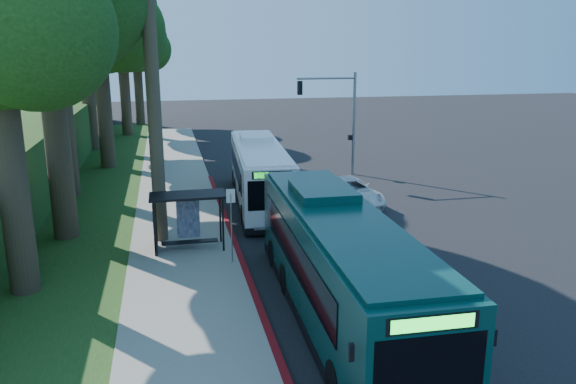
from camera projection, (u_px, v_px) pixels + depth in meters
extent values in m
plane|color=black|center=(326.00, 220.00, 28.66)|extent=(140.00, 140.00, 0.00)
cube|color=gray|center=(181.00, 229.00, 27.13)|extent=(4.50, 70.00, 0.12)
cube|color=maroon|center=(239.00, 254.00, 23.82)|extent=(0.25, 30.00, 0.13)
cube|color=#234719|center=(72.00, 208.00, 30.68)|extent=(8.00, 70.00, 0.06)
cube|color=black|center=(188.00, 195.00, 23.75)|extent=(3.20, 1.50, 0.10)
cube|color=black|center=(154.00, 227.00, 23.77)|extent=(0.06, 1.30, 2.20)
cube|color=navy|center=(188.00, 219.00, 24.72)|extent=(1.00, 0.12, 1.70)
cube|color=black|center=(190.00, 242.00, 24.16)|extent=(2.40, 0.40, 0.06)
cube|color=black|center=(156.00, 223.00, 24.35)|extent=(0.08, 0.08, 2.40)
cube|color=black|center=(220.00, 218.00, 24.93)|extent=(0.08, 0.08, 2.40)
cube|color=black|center=(155.00, 231.00, 23.21)|extent=(0.08, 0.08, 2.40)
cube|color=black|center=(223.00, 227.00, 23.79)|extent=(0.08, 0.08, 2.40)
cylinder|color=gray|center=(232.00, 230.00, 22.44)|extent=(0.06, 0.06, 3.00)
cube|color=white|center=(231.00, 196.00, 22.09)|extent=(0.35, 0.04, 0.55)
cylinder|color=gray|center=(354.00, 124.00, 38.24)|extent=(0.20, 0.20, 7.00)
cylinder|color=gray|center=(326.00, 78.00, 37.05)|extent=(4.00, 0.14, 0.14)
cube|color=black|center=(300.00, 88.00, 36.83)|extent=(0.30, 0.30, 0.90)
cube|color=black|center=(350.00, 137.00, 38.41)|extent=(0.25, 0.25, 0.35)
cylinder|color=#4C3F2D|center=(153.00, 98.00, 23.92)|extent=(0.60, 0.60, 13.00)
cylinder|color=#382B1E|center=(56.00, 125.00, 24.76)|extent=(1.10, 1.10, 10.50)
cylinder|color=#382B1E|center=(61.00, 95.00, 31.94)|extent=(1.18, 1.18, 11.90)
cylinder|color=#382B1E|center=(103.00, 101.00, 40.08)|extent=(1.06, 1.06, 9.80)
sphere|color=#1A4011|center=(96.00, 12.00, 38.58)|extent=(8.40, 8.40, 8.40)
sphere|color=#1A4011|center=(122.00, 29.00, 38.01)|extent=(5.88, 5.88, 5.88)
sphere|color=#1A4011|center=(78.00, 26.00, 39.87)|extent=(5.46, 5.46, 5.46)
cylinder|color=#382B1E|center=(87.00, 84.00, 47.06)|extent=(1.14, 1.14, 11.20)
sphere|color=#1A4011|center=(104.00, 14.00, 44.70)|extent=(6.72, 6.72, 6.72)
sphere|color=#1A4011|center=(62.00, 11.00, 46.82)|extent=(6.24, 6.24, 6.24)
cylinder|color=#382B1E|center=(125.00, 90.00, 55.41)|extent=(1.02, 1.02, 9.10)
sphere|color=#1A4011|center=(121.00, 31.00, 54.01)|extent=(8.00, 8.00, 8.00)
sphere|color=#1A4011|center=(138.00, 42.00, 53.47)|extent=(5.60, 5.60, 5.60)
sphere|color=#1A4011|center=(107.00, 39.00, 55.24)|extent=(5.20, 5.20, 5.20)
cylinder|color=#382B1E|center=(139.00, 88.00, 63.27)|extent=(0.98, 0.98, 8.40)
sphere|color=#1A4011|center=(135.00, 40.00, 61.98)|extent=(7.00, 7.00, 7.00)
sphere|color=#1A4011|center=(149.00, 49.00, 61.52)|extent=(4.90, 4.90, 4.90)
sphere|color=#1A4011|center=(125.00, 47.00, 63.06)|extent=(4.55, 4.55, 4.55)
cylinder|color=#382B1E|center=(11.00, 169.00, 19.15)|extent=(1.02, 1.02, 9.10)
sphere|color=#1A4011|center=(34.00, 30.00, 17.29)|extent=(5.04, 5.04, 5.04)
cube|color=white|center=(260.00, 172.00, 31.48)|extent=(3.41, 12.22, 2.87)
cube|color=black|center=(260.00, 198.00, 31.85)|extent=(3.44, 12.28, 0.35)
cube|color=black|center=(259.00, 166.00, 31.90)|extent=(3.28, 9.58, 1.11)
cube|color=black|center=(272.00, 195.00, 25.69)|extent=(2.26, 0.28, 1.41)
cube|color=black|center=(251.00, 148.00, 37.14)|extent=(2.06, 0.27, 1.01)
cube|color=#19E533|center=(272.00, 175.00, 25.44)|extent=(1.67, 0.22, 0.28)
cube|color=white|center=(259.00, 146.00, 31.11)|extent=(3.16, 11.60, 0.12)
cube|color=white|center=(256.00, 137.00, 33.00)|extent=(1.97, 2.63, 0.35)
cylinder|color=black|center=(244.00, 214.00, 27.94)|extent=(0.37, 1.02, 1.01)
cylinder|color=black|center=(290.00, 213.00, 28.26)|extent=(0.37, 1.02, 1.01)
cylinder|color=black|center=(235.00, 177.00, 36.03)|extent=(0.37, 1.02, 1.01)
cylinder|color=black|center=(271.00, 176.00, 36.36)|extent=(0.37, 1.02, 1.01)
cube|color=#0A3733|center=(340.00, 264.00, 17.75)|extent=(3.05, 13.13, 3.11)
cube|color=black|center=(339.00, 310.00, 18.15)|extent=(3.08, 13.20, 0.38)
cube|color=black|center=(335.00, 249.00, 18.19)|extent=(3.06, 10.26, 1.20)
cube|color=black|center=(429.00, 368.00, 11.53)|extent=(2.45, 0.18, 1.53)
cube|color=black|center=(297.00, 200.00, 23.82)|extent=(2.23, 0.18, 1.09)
cube|color=#19E533|center=(432.00, 322.00, 11.26)|extent=(1.81, 0.15, 0.31)
cube|color=#0A3733|center=(341.00, 215.00, 17.35)|extent=(2.82, 12.48, 0.13)
cube|color=#0A3733|center=(323.00, 192.00, 19.37)|extent=(2.00, 2.76, 0.38)
cylinder|color=black|center=(337.00, 382.00, 13.88)|extent=(0.35, 1.10, 1.09)
cylinder|color=black|center=(432.00, 371.00, 14.36)|extent=(0.35, 1.10, 1.09)
cylinder|color=black|center=(274.00, 253.00, 22.58)|extent=(0.35, 1.10, 1.09)
cylinder|color=black|center=(334.00, 249.00, 23.05)|extent=(0.35, 1.10, 1.09)
imported|color=white|center=(349.00, 192.00, 31.36)|extent=(3.05, 5.56, 1.48)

